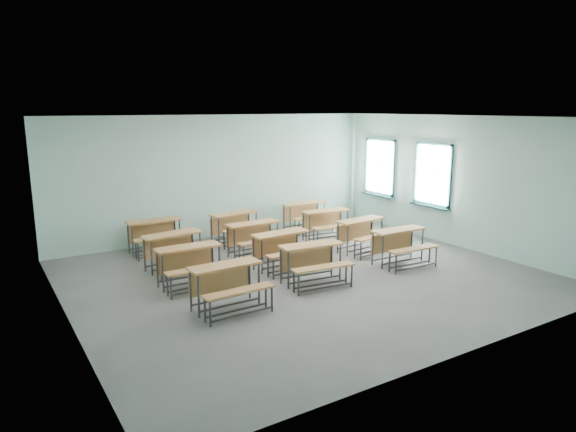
% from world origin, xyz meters
% --- Properties ---
extents(room, '(9.04, 8.04, 3.24)m').
position_xyz_m(room, '(0.08, 0.03, 1.60)').
color(room, slate).
rests_on(room, ground).
extents(desk_unit_r0c0, '(1.27, 0.87, 0.78)m').
position_xyz_m(desk_unit_r0c0, '(-2.09, -0.79, 0.52)').
color(desk_unit_r0c0, '#B47641').
rests_on(desk_unit_r0c0, ground).
extents(desk_unit_r0c1, '(1.33, 0.97, 0.78)m').
position_xyz_m(desk_unit_r0c1, '(-0.12, -0.48, 0.52)').
color(desk_unit_r0c1, '#B47641').
rests_on(desk_unit_r0c1, ground).
extents(desk_unit_r0c2, '(1.27, 0.88, 0.78)m').
position_xyz_m(desk_unit_r0c2, '(2.22, -0.47, 0.52)').
color(desk_unit_r0c2, '#B47641').
rests_on(desk_unit_r0c2, ground).
extents(desk_unit_r1c0, '(1.25, 0.84, 0.78)m').
position_xyz_m(desk_unit_r1c0, '(-2.20, 0.64, 0.52)').
color(desk_unit_r1c0, '#B47641').
rests_on(desk_unit_r1c0, ground).
extents(desk_unit_r1c1, '(1.29, 0.90, 0.78)m').
position_xyz_m(desk_unit_r1c1, '(-0.12, 0.65, 0.52)').
color(desk_unit_r1c1, '#B47641').
rests_on(desk_unit_r1c1, ground).
extents(desk_unit_r1c2, '(1.32, 0.95, 0.78)m').
position_xyz_m(desk_unit_r1c2, '(2.19, 0.76, 0.52)').
color(desk_unit_r1c2, '#B47641').
rests_on(desk_unit_r1c2, ground).
extents(desk_unit_r2c0, '(1.35, 1.00, 0.78)m').
position_xyz_m(desk_unit_r2c0, '(-2.09, 1.81, 0.52)').
color(desk_unit_r2c0, '#B47641').
rests_on(desk_unit_r2c0, ground).
extents(desk_unit_r2c1, '(1.26, 0.86, 0.78)m').
position_xyz_m(desk_unit_r2c1, '(-0.17, 1.79, 0.52)').
color(desk_unit_r2c1, '#B47641').
rests_on(desk_unit_r2c1, ground).
extents(desk_unit_r2c2, '(1.32, 0.95, 0.78)m').
position_xyz_m(desk_unit_r2c2, '(2.10, 2.08, 0.52)').
color(desk_unit_r2c2, '#B47641').
rests_on(desk_unit_r2c2, ground).
extents(desk_unit_r3c0, '(1.24, 0.84, 0.78)m').
position_xyz_m(desk_unit_r3c0, '(-2.03, 3.28, 0.52)').
color(desk_unit_r3c0, '#B47641').
rests_on(desk_unit_r3c0, ground).
extents(desk_unit_r3c1, '(1.34, 0.99, 0.78)m').
position_xyz_m(desk_unit_r3c1, '(-0.03, 3.05, 0.52)').
color(desk_unit_r3c1, '#B47641').
rests_on(desk_unit_r3c1, ground).
extents(desk_unit_r3c2, '(1.24, 0.83, 0.78)m').
position_xyz_m(desk_unit_r3c2, '(2.26, 3.29, 0.52)').
color(desk_unit_r3c2, '#B47641').
rests_on(desk_unit_r3c2, ground).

